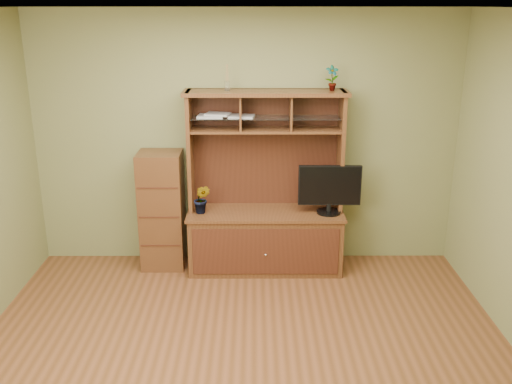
{
  "coord_description": "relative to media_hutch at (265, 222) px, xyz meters",
  "views": [
    {
      "loc": [
        0.09,
        -3.93,
        2.73
      ],
      "look_at": [
        0.11,
        1.2,
        1.03
      ],
      "focal_mm": 40.0,
      "sensor_mm": 36.0,
      "label": 1
    }
  ],
  "objects": [
    {
      "name": "side_cabinet",
      "position": [
        -1.1,
        0.05,
        0.11
      ],
      "size": [
        0.45,
        0.41,
        1.27
      ],
      "color": "#3E2011",
      "rests_on": "room"
    },
    {
      "name": "media_hutch",
      "position": [
        0.0,
        0.0,
        0.0
      ],
      "size": [
        1.66,
        0.61,
        1.9
      ],
      "color": "#3E2011",
      "rests_on": "room"
    },
    {
      "name": "reed_diffuser",
      "position": [
        -0.39,
        0.08,
        1.48
      ],
      "size": [
        0.05,
        0.05,
        0.26
      ],
      "color": "silver",
      "rests_on": "media_hutch"
    },
    {
      "name": "top_plant",
      "position": [
        0.66,
        0.08,
        1.5
      ],
      "size": [
        0.14,
        0.11,
        0.25
      ],
      "primitive_type": "imported",
      "rotation": [
        0.0,
        0.0,
        0.13
      ],
      "color": "#335F21",
      "rests_on": "media_hutch"
    },
    {
      "name": "monitor",
      "position": [
        0.66,
        -0.08,
        0.4
      ],
      "size": [
        0.65,
        0.25,
        0.51
      ],
      "rotation": [
        0.0,
        0.0,
        -0.01
      ],
      "color": "black",
      "rests_on": "media_hutch"
    },
    {
      "name": "room",
      "position": [
        -0.21,
        -1.73,
        0.83
      ],
      "size": [
        4.54,
        4.04,
        2.74
      ],
      "color": "#5A3319",
      "rests_on": "ground"
    },
    {
      "name": "orchid_plant",
      "position": [
        -0.66,
        -0.08,
        0.28
      ],
      "size": [
        0.2,
        0.17,
        0.31
      ],
      "primitive_type": "imported",
      "rotation": [
        0.0,
        0.0,
        -0.24
      ],
      "color": "#26541C",
      "rests_on": "media_hutch"
    },
    {
      "name": "magazines",
      "position": [
        -0.43,
        0.08,
        1.13
      ],
      "size": [
        0.59,
        0.23,
        0.04
      ],
      "color": "#B7B7BD",
      "rests_on": "media_hutch"
    }
  ]
}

